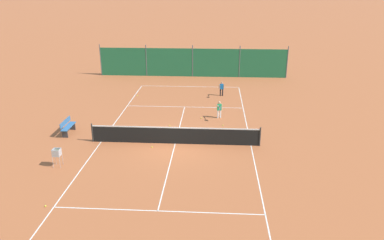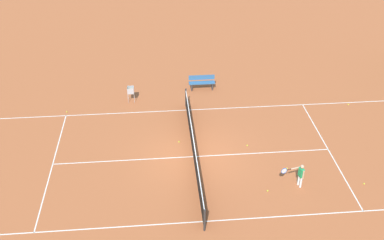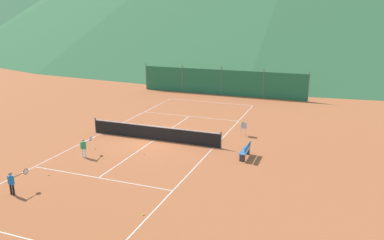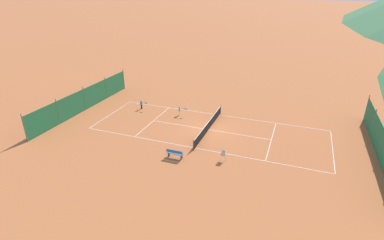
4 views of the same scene
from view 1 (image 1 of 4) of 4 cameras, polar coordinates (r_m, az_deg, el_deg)
ground_plane at (r=20.42m, az=-2.58°, el=-3.62°), size 600.00×600.00×0.00m
court_line_markings at (r=20.42m, az=-2.58°, el=-3.61°), size 8.25×23.85×0.01m
tennis_net at (r=20.22m, az=-2.60°, el=-2.32°), size 9.18×0.08×1.06m
windscreen_fence_near at (r=34.82m, az=0.09°, el=8.74°), size 17.28×0.08×2.90m
player_near_service at (r=24.02m, az=4.18°, el=1.77°), size 0.37×1.00×1.13m
player_far_service at (r=28.89m, az=4.51°, el=4.94°), size 0.41×0.94×1.11m
tennis_ball_mid_court at (r=29.25m, az=-8.30°, el=3.71°), size 0.07×0.07×0.07m
tennis_ball_near_corner at (r=16.06m, az=-21.43°, el=-12.12°), size 0.07×0.07×0.07m
tennis_ball_far_corner at (r=24.09m, az=1.41°, el=0.30°), size 0.07×0.07×0.07m
tennis_ball_alley_right at (r=22.96m, az=4.72°, el=-0.80°), size 0.07×0.07×0.07m
tennis_ball_alley_left at (r=22.89m, az=-3.41°, el=-0.83°), size 0.07×0.07×0.07m
tennis_ball_by_net_right at (r=26.93m, az=4.42°, el=2.41°), size 0.07×0.07×0.07m
tennis_ball_by_net_left at (r=20.02m, az=-6.12°, el=-4.12°), size 0.07×0.07×0.07m
ball_hopper at (r=18.84m, az=-19.95°, el=-4.82°), size 0.36×0.36×0.89m
courtside_bench at (r=22.73m, az=-18.42°, el=-0.91°), size 0.36×1.50×0.84m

